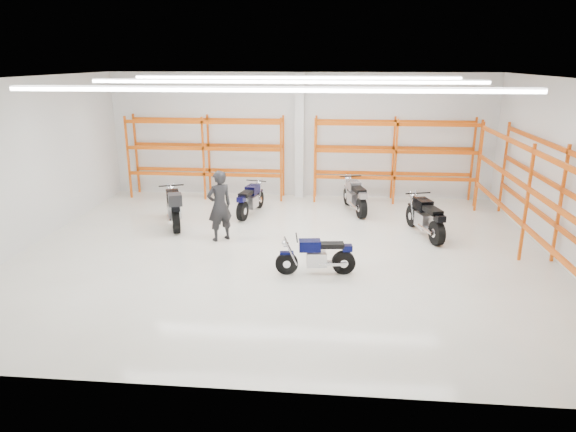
# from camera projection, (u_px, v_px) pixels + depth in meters

# --- Properties ---
(ground) EXTENTS (14.00, 14.00, 0.00)m
(ground) POSITION_uv_depth(u_px,v_px,m) (284.00, 252.00, 13.71)
(ground) COLOR beige
(ground) RESTS_ON ground
(room_shell) EXTENTS (14.02, 12.02, 4.51)m
(room_shell) POSITION_uv_depth(u_px,v_px,m) (283.00, 129.00, 12.77)
(room_shell) COLOR silver
(room_shell) RESTS_ON ground
(motorcycle_main) EXTENTS (1.92, 0.63, 0.94)m
(motorcycle_main) POSITION_uv_depth(u_px,v_px,m) (319.00, 257.00, 12.20)
(motorcycle_main) COLOR black
(motorcycle_main) RESTS_ON ground
(motorcycle_back_a) EXTENTS (1.19, 2.34, 1.24)m
(motorcycle_back_a) POSITION_uv_depth(u_px,v_px,m) (174.00, 208.00, 15.61)
(motorcycle_back_a) COLOR black
(motorcycle_back_a) RESTS_ON ground
(motorcycle_back_b) EXTENTS (0.83, 2.10, 1.04)m
(motorcycle_back_b) POSITION_uv_depth(u_px,v_px,m) (250.00, 201.00, 16.84)
(motorcycle_back_b) COLOR black
(motorcycle_back_b) RESTS_ON ground
(motorcycle_back_c) EXTENTS (0.89, 2.23, 1.11)m
(motorcycle_back_c) POSITION_uv_depth(u_px,v_px,m) (355.00, 197.00, 17.13)
(motorcycle_back_c) COLOR black
(motorcycle_back_c) RESTS_ON ground
(motorcycle_back_d) EXTENTS (0.94, 2.29, 1.15)m
(motorcycle_back_d) POSITION_uv_depth(u_px,v_px,m) (426.00, 219.00, 14.76)
(motorcycle_back_d) COLOR black
(motorcycle_back_d) RESTS_ON ground
(standing_man) EXTENTS (0.88, 0.83, 2.02)m
(standing_man) POSITION_uv_depth(u_px,v_px,m) (220.00, 206.00, 14.35)
(standing_man) COLOR black
(standing_man) RESTS_ON ground
(structural_column) EXTENTS (0.32, 0.32, 4.50)m
(structural_column) POSITION_uv_depth(u_px,v_px,m) (300.00, 136.00, 18.59)
(structural_column) COLOR white
(structural_column) RESTS_ON ground
(pallet_racking_back_left) EXTENTS (5.67, 0.87, 3.00)m
(pallet_racking_back_left) POSITION_uv_depth(u_px,v_px,m) (206.00, 149.00, 18.71)
(pallet_racking_back_left) COLOR #D65D0B
(pallet_racking_back_left) RESTS_ON ground
(pallet_racking_back_right) EXTENTS (5.67, 0.87, 3.00)m
(pallet_racking_back_right) POSITION_uv_depth(u_px,v_px,m) (395.00, 152.00, 18.11)
(pallet_racking_back_right) COLOR #D65D0B
(pallet_racking_back_right) RESTS_ON ground
(pallet_racking_side) EXTENTS (0.87, 9.07, 3.00)m
(pallet_racking_side) POSITION_uv_depth(u_px,v_px,m) (545.00, 192.00, 12.61)
(pallet_racking_side) COLOR #D65D0B
(pallet_racking_side) RESTS_ON ground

